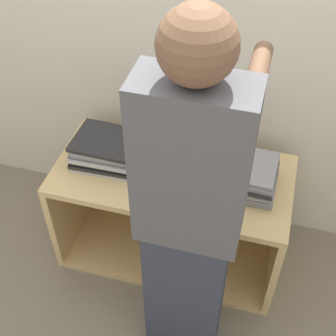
% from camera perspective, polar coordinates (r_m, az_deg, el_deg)
% --- Properties ---
extents(ground_plane, '(12.00, 12.00, 0.00)m').
position_cam_1_polar(ground_plane, '(2.73, -1.22, -14.63)').
color(ground_plane, '#756B5B').
extents(wall_back, '(8.00, 0.05, 2.40)m').
position_cam_1_polar(wall_back, '(2.38, 3.30, 15.76)').
color(wall_back, beige).
rests_on(wall_back, ground_plane).
extents(cart, '(1.22, 0.60, 0.64)m').
position_cam_1_polar(cart, '(2.68, 0.89, -4.52)').
color(cart, tan).
rests_on(cart, ground_plane).
extents(laptop_open, '(0.32, 0.37, 0.26)m').
position_cam_1_polar(laptop_open, '(2.40, 0.96, 1.26)').
color(laptop_open, '#B7B7BC').
rests_on(laptop_open, cart).
extents(laptop_stack_left, '(0.35, 0.28, 0.15)m').
position_cam_1_polar(laptop_stack_left, '(2.44, -7.51, 2.22)').
color(laptop_stack_left, '#B7B7BC').
rests_on(laptop_stack_left, cart).
extents(laptop_stack_right, '(0.34, 0.28, 0.15)m').
position_cam_1_polar(laptop_stack_right, '(2.31, 9.04, -0.88)').
color(laptop_stack_right, gray).
rests_on(laptop_stack_right, cart).
extents(person, '(0.40, 0.54, 1.80)m').
position_cam_1_polar(person, '(1.83, 2.58, -6.61)').
color(person, '#2D3342').
rests_on(person, ground_plane).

